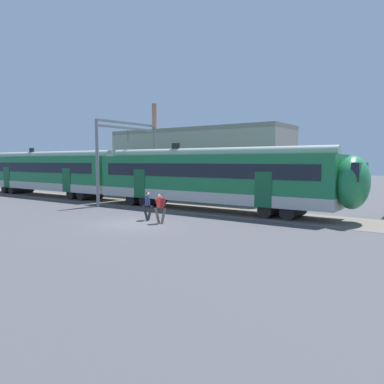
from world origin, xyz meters
name	(u,v)px	position (x,y,z in m)	size (l,w,h in m)	color
ground_plane	(137,224)	(0.00, 0.00, 0.00)	(160.00, 160.00, 0.00)	#424247
track_bed	(101,200)	(-10.96, 6.93, 0.01)	(80.00, 4.40, 0.01)	#605951
commuter_train	(120,175)	(-8.47, 6.93, 2.25)	(38.05, 3.07, 4.73)	#B7B7B2
pedestrian_navy	(148,204)	(-0.30, 1.22, 0.96)	(0.71, 0.49, 1.67)	#28282D
pedestrian_red	(161,206)	(1.05, 0.79, 0.99)	(0.63, 0.59, 1.67)	#6B6051
catenary_gantry	(128,150)	(-7.54, 6.93, 4.31)	(0.24, 6.64, 6.53)	gray
background_building	(197,163)	(-5.85, 14.32, 3.21)	(17.63, 5.00, 9.20)	gray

